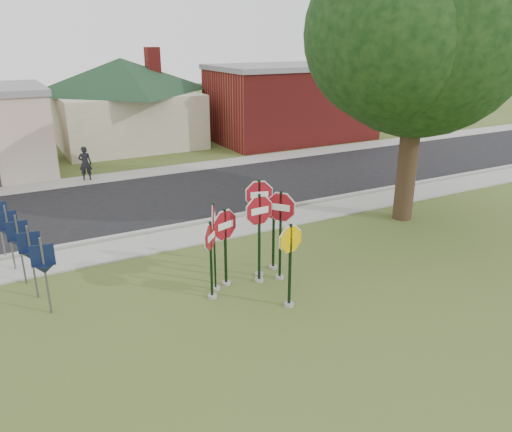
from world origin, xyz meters
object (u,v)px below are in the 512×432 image
stop_sign_left (211,251)px  oak_tree (422,25)px  stop_sign_center (259,225)px  pedestrian (85,163)px  stop_sign_yellow (290,256)px

stop_sign_left → oak_tree: bearing=14.1°
stop_sign_center → pedestrian: 13.01m
stop_sign_center → stop_sign_left: size_ratio=1.20×
stop_sign_left → oak_tree: oak_tree is taller
stop_sign_yellow → pedestrian: size_ratio=1.44×
stop_sign_yellow → pedestrian: 14.51m
stop_sign_center → pedestrian: size_ratio=1.66×
stop_sign_yellow → oak_tree: bearing=26.1°
pedestrian → oak_tree: bearing=145.2°
stop_sign_left → pedestrian: bearing=93.2°
stop_sign_left → pedestrian: size_ratio=1.38×
stop_sign_yellow → oak_tree: (7.16, 3.50, 5.41)m
oak_tree → stop_sign_left: bearing=-165.9°
pedestrian → stop_sign_left: bearing=107.4°
stop_sign_center → pedestrian: stop_sign_center is taller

